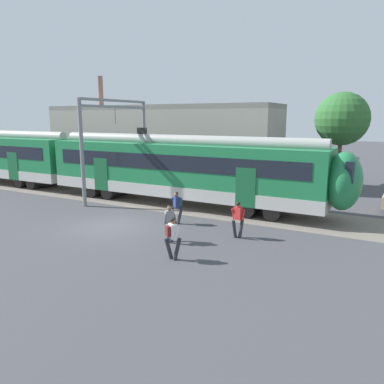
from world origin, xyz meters
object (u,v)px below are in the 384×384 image
commuter_train (77,161)px  pedestrian_grey (169,220)px  pedestrian_red (238,217)px  pedestrian_white (172,235)px  pedestrian_navy (177,205)px

commuter_train → pedestrian_grey: commuter_train is taller
pedestrian_red → pedestrian_white: bearing=-108.2°
pedestrian_navy → pedestrian_white: size_ratio=1.00×
pedestrian_navy → pedestrian_red: same height
pedestrian_grey → pedestrian_white: same height
commuter_train → pedestrian_navy: 11.39m
pedestrian_grey → pedestrian_red: (2.42, 1.97, -0.03)m
commuter_train → pedestrian_red: commuter_train is taller
pedestrian_red → pedestrian_navy: bearing=169.6°
pedestrian_grey → pedestrian_white: 2.10m
pedestrian_grey → pedestrian_white: (1.20, -1.72, 0.00)m
pedestrian_navy → commuter_train: bearing=160.3°
pedestrian_navy → pedestrian_grey: size_ratio=1.00×
pedestrian_grey → pedestrian_navy: bearing=113.9°
commuter_train → pedestrian_white: commuter_train is taller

